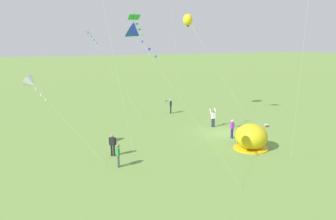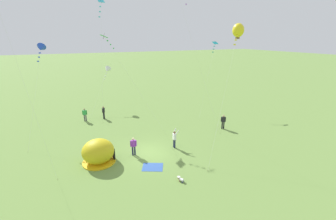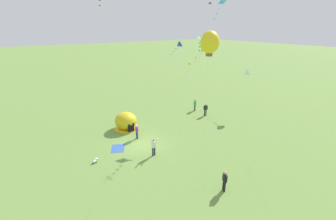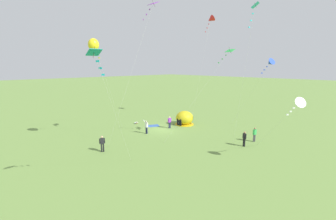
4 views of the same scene
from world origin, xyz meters
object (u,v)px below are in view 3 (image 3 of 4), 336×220
at_px(person_arms_raised, 154,146).
at_px(kite_green, 200,42).
at_px(person_center_field, 206,109).
at_px(kite_white, 246,73).
at_px(person_with_toddler, 225,180).
at_px(person_far_back, 195,104).
at_px(person_strolling, 137,131).
at_px(popup_tent, 126,121).
at_px(toddler_crawling, 95,161).
at_px(kite_blue, 179,45).
at_px(kite_cyan, 220,8).
at_px(kite_yellow, 210,42).

xyz_separation_m(person_arms_raised, kite_green, (-4.11, 9.05, 9.07)).
height_order(person_center_field, kite_white, kite_white).
bearing_deg(person_with_toddler, person_far_back, 146.65).
distance_m(person_strolling, person_far_back, 11.57).
bearing_deg(popup_tent, kite_green, 70.88).
bearing_deg(person_center_field, kite_white, 70.84).
height_order(person_strolling, person_center_field, same).
bearing_deg(person_center_field, popup_tent, -101.88).
bearing_deg(person_strolling, person_arms_raised, -3.41).
relative_size(person_arms_raised, person_strolling, 1.10).
relative_size(person_arms_raised, person_with_toddler, 1.10).
xyz_separation_m(toddler_crawling, kite_green, (-2.10, 14.13, 9.89)).
xyz_separation_m(popup_tent, person_far_back, (-0.04, 11.04, -0.03)).
bearing_deg(kite_blue, person_strolling, -57.62).
height_order(person_arms_raised, person_center_field, person_arms_raised).
xyz_separation_m(kite_white, kite_cyan, (-1.04, -4.96, 8.10)).
distance_m(person_with_toddler, person_strolling, 11.48).
relative_size(popup_tent, kite_cyan, 0.19).
distance_m(popup_tent, person_with_toddler, 14.54).
height_order(popup_tent, kite_blue, kite_blue).
relative_size(person_strolling, kite_cyan, 0.12).
relative_size(kite_yellow, kite_white, 1.85).
xyz_separation_m(kite_white, kite_blue, (-7.92, -5.78, 3.51)).
bearing_deg(popup_tent, kite_yellow, -1.38).
bearing_deg(kite_cyan, popup_tent, -105.42).
bearing_deg(toddler_crawling, kite_white, 92.42).
height_order(person_arms_raised, person_far_back, person_arms_raised).
xyz_separation_m(person_arms_raised, person_far_back, (-7.17, 11.38, -0.03)).
distance_m(person_with_toddler, kite_green, 16.30).
relative_size(person_strolling, kite_green, 0.16).
height_order(popup_tent, person_arms_raised, popup_tent).
height_order(person_far_back, kite_blue, kite_blue).
distance_m(person_with_toddler, kite_blue, 21.95).
height_order(kite_yellow, kite_blue, kite_yellow).
xyz_separation_m(person_arms_raised, kite_white, (-2.93, 16.76, 4.68)).
bearing_deg(person_center_field, toddler_crawling, -80.24).
bearing_deg(person_with_toddler, kite_blue, 153.31).
relative_size(popup_tent, person_with_toddler, 1.63).
xyz_separation_m(person_with_toddler, kite_green, (-11.44, 7.21, 9.11)).
height_order(person_with_toddler, kite_white, kite_white).
bearing_deg(person_arms_raised, popup_tent, 177.30).
xyz_separation_m(kite_blue, kite_green, (6.74, -1.93, 0.88)).
bearing_deg(person_strolling, person_center_field, 94.04).
distance_m(toddler_crawling, kite_cyan, 21.76).
xyz_separation_m(popup_tent, person_arms_raised, (7.14, -0.34, 0.00)).
relative_size(person_arms_raised, kite_green, 0.18).
xyz_separation_m(popup_tent, kite_blue, (-3.72, 10.64, 8.20)).
bearing_deg(kite_blue, kite_white, 36.12).
relative_size(person_arms_raised, person_far_back, 1.10).
relative_size(toddler_crawling, kite_blue, 0.06).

